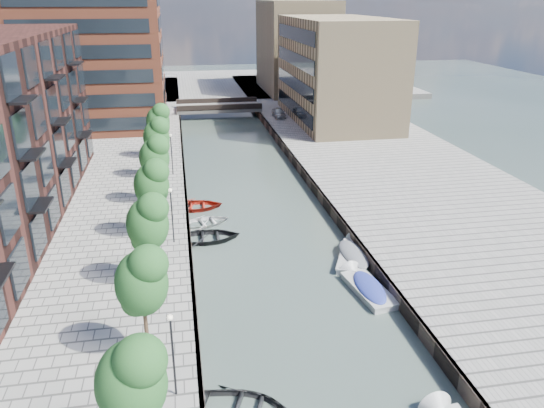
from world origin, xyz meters
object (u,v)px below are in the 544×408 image
object	(u,v)px
sloop_3	(206,224)
sloop_4	(207,241)
tree_1	(141,279)
motorboat_4	(354,254)
tree_2	(147,221)
car	(279,113)
tree_4	(154,155)
tree_3	(151,182)
tree_0	(131,378)
motorboat_3	(365,287)
tree_6	(158,120)
sloop_2	(195,209)
bridge	(218,107)
tree_5	(156,135)

from	to	relation	value
sloop_3	sloop_4	bearing A→B (deg)	162.78
tree_1	motorboat_4	size ratio (longest dim) A/B	1.03
tree_2	car	bearing A→B (deg)	70.25
tree_4	motorboat_4	bearing A→B (deg)	-37.25
tree_3	sloop_3	size ratio (longest dim) A/B	1.45
tree_0	motorboat_4	world-z (taller)	tree_0
motorboat_4	tree_4	bearing A→B (deg)	142.75
tree_3	sloop_4	xyz separation A→B (m)	(3.75, 0.97, -5.31)
tree_4	motorboat_4	distance (m)	18.38
tree_3	motorboat_3	distance (m)	16.47
tree_6	sloop_4	distance (m)	21.06
sloop_2	tree_1	bearing A→B (deg)	172.46
sloop_4	motorboat_3	bearing A→B (deg)	-134.11
tree_1	bridge	bearing A→B (deg)	82.07
tree_6	sloop_2	bearing A→B (deg)	-76.82
bridge	tree_1	xyz separation A→B (m)	(-8.50, -61.00, 3.92)
bridge	motorboat_4	distance (m)	51.00
sloop_3	motorboat_3	world-z (taller)	motorboat_3
car	tree_3	bearing A→B (deg)	-114.44
tree_2	sloop_3	distance (m)	12.92
tree_4	tree_5	xyz separation A→B (m)	(0.00, 7.00, 0.00)
sloop_4	car	world-z (taller)	car
tree_4	motorboat_4	size ratio (longest dim) A/B	1.03
bridge	tree_3	xyz separation A→B (m)	(-8.50, -47.00, 3.92)
tree_5	tree_6	bearing A→B (deg)	90.00
bridge	motorboat_3	world-z (taller)	bridge
tree_3	tree_5	xyz separation A→B (m)	(0.00, 14.00, 0.00)
motorboat_4	tree_0	bearing A→B (deg)	-129.07
tree_0	sloop_2	world-z (taller)	tree_0
sloop_3	motorboat_4	bearing A→B (deg)	-142.77
tree_4	car	bearing A→B (deg)	62.87
tree_5	car	size ratio (longest dim) A/B	1.51
motorboat_3	bridge	bearing A→B (deg)	94.99
bridge	tree_3	distance (m)	47.92
sloop_4	motorboat_4	xyz separation A→B (m)	(10.30, -4.66, 0.22)
tree_2	sloop_2	size ratio (longest dim) A/B	1.20
bridge	tree_4	distance (m)	41.08
tree_2	sloop_2	world-z (taller)	tree_2
tree_1	tree_5	distance (m)	28.00
bridge	tree_2	xyz separation A→B (m)	(-8.50, -54.00, 3.92)
tree_2	tree_6	xyz separation A→B (m)	(0.00, 28.00, 0.00)
sloop_3	car	bearing A→B (deg)	-35.27
tree_1	tree_6	bearing A→B (deg)	90.00
sloop_2	motorboat_4	distance (m)	15.85
sloop_2	motorboat_3	bearing A→B (deg)	-146.87
tree_3	car	bearing A→B (deg)	67.11
tree_1	tree_3	xyz separation A→B (m)	(0.00, 14.00, 0.00)
tree_6	sloop_2	xyz separation A→B (m)	(3.10, -13.23, -5.31)
motorboat_3	motorboat_4	world-z (taller)	motorboat_4
tree_4	tree_6	xyz separation A→B (m)	(0.00, 14.00, 0.00)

